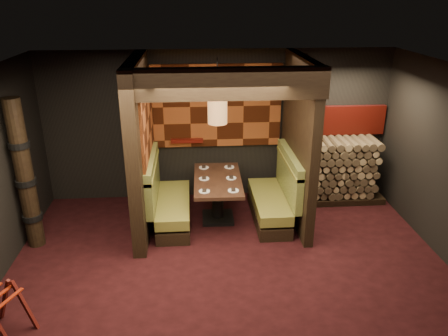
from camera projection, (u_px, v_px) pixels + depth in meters
floor at (231, 277)px, 6.27m from camera, size 6.50×5.50×0.02m
ceiling at (232, 76)px, 5.19m from camera, size 6.50×5.50×0.02m
wall_back at (218, 126)px, 8.28m from camera, size 6.50×0.02×2.85m
partition_left at (140, 147)px, 7.16m from camera, size 0.20×2.20×2.85m
partition_right at (299, 142)px, 7.39m from camera, size 0.15×2.10×2.85m
header_beam at (226, 84)px, 5.92m from camera, size 2.85×0.18×0.44m
tapa_back_panel at (217, 106)px, 8.08m from camera, size 2.40×0.06×1.55m
tapa_side_panel at (147, 119)px, 7.17m from camera, size 0.04×1.85×1.45m
lacquer_shelf at (187, 141)px, 8.23m from camera, size 0.60×0.12×0.07m
booth_bench_left at (167, 202)px, 7.57m from camera, size 0.68×1.60×1.14m
booth_bench_right at (275, 198)px, 7.71m from camera, size 0.68×1.60×1.14m
dining_table at (218, 191)px, 7.63m from camera, size 0.85×1.51×0.79m
place_settings at (218, 178)px, 7.53m from camera, size 0.67×1.22×0.03m
pendant_lamp at (217, 110)px, 7.03m from camera, size 0.32×0.32×1.05m
luggage_rack at (2, 311)px, 5.09m from camera, size 0.74×0.64×0.67m
totem_column at (25, 177)px, 6.62m from camera, size 0.31×0.31×2.40m
firewood_stack at (338, 170)px, 8.37m from camera, size 1.73×0.70×1.22m
mosaic_header at (337, 120)px, 8.34m from camera, size 1.83×0.10×0.56m
bay_front_post at (300, 137)px, 7.64m from camera, size 0.08×0.08×2.85m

